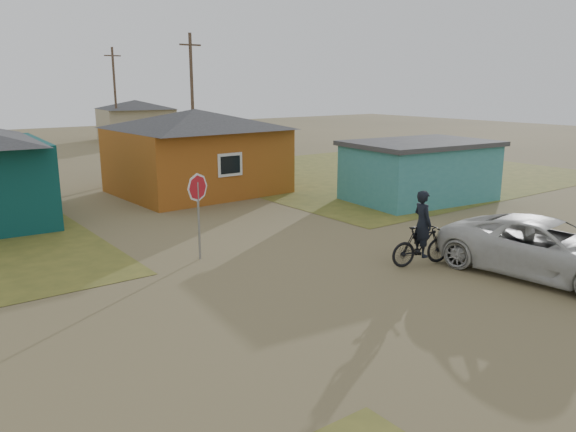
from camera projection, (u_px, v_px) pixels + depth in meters
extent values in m
plane|color=olive|center=(368.00, 285.00, 14.39)|extent=(120.00, 120.00, 0.00)
cube|color=olive|center=(383.00, 172.00, 32.67)|extent=(20.00, 18.00, 0.00)
cube|color=#9B5117|center=(197.00, 161.00, 26.42)|extent=(7.21, 6.24, 3.00)
pyramid|color=#313133|center=(195.00, 119.00, 25.97)|extent=(7.72, 6.76, 0.90)
cube|color=silver|center=(230.00, 165.00, 24.02)|extent=(1.20, 0.06, 1.00)
cube|color=black|center=(230.00, 165.00, 24.00)|extent=(0.95, 0.04, 0.75)
cube|color=teal|center=(419.00, 173.00, 24.71)|extent=(6.39, 4.61, 2.40)
cube|color=#313133|center=(421.00, 143.00, 24.41)|extent=(6.71, 4.93, 0.20)
cube|color=tan|center=(136.00, 124.00, 51.09)|extent=(6.41, 5.50, 2.80)
pyramid|color=#313133|center=(135.00, 104.00, 50.67)|extent=(6.95, 6.05, 0.80)
cylinder|color=brown|center=(192.00, 101.00, 34.41)|extent=(0.20, 0.20, 8.00)
cube|color=brown|center=(190.00, 45.00, 33.65)|extent=(1.40, 0.10, 0.10)
cylinder|color=brown|center=(115.00, 96.00, 47.47)|extent=(0.20, 0.20, 8.00)
cube|color=brown|center=(112.00, 56.00, 46.71)|extent=(1.40, 0.10, 0.10)
cylinder|color=gray|center=(199.00, 221.00, 16.27)|extent=(0.07, 0.07, 2.29)
imported|color=black|center=(421.00, 245.00, 15.86)|extent=(1.98, 1.00, 1.15)
imported|color=black|center=(422.00, 223.00, 15.71)|extent=(0.61, 0.78, 1.88)
imported|color=beige|center=(547.00, 249.00, 14.88)|extent=(3.21, 5.78, 1.53)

